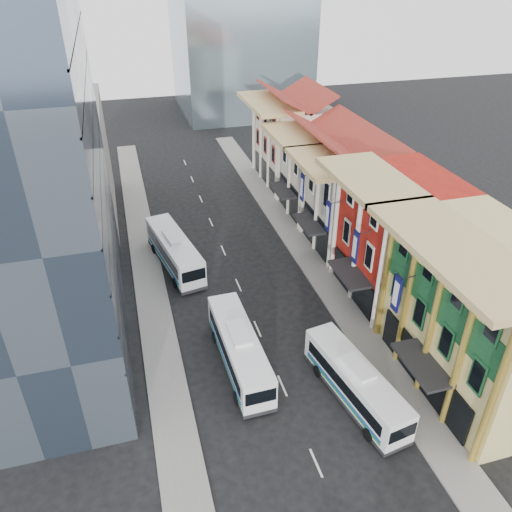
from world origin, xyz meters
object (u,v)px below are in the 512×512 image
object	(u,v)px
shophouse_tan	(483,317)
office_tower	(13,172)
bus_right	(355,382)
bus_left_far	(174,251)
bus_left_near	(239,349)

from	to	relation	value
shophouse_tan	office_tower	xyz separation A→B (m)	(-31.00, 14.00, 9.00)
bus_right	bus_left_far	bearing A→B (deg)	105.55
shophouse_tan	office_tower	size ratio (longest dim) A/B	0.47
bus_left_far	office_tower	bearing A→B (deg)	-155.11
bus_right	office_tower	bearing A→B (deg)	138.48
office_tower	bus_left_far	size ratio (longest dim) A/B	2.58
bus_left_far	bus_right	world-z (taller)	bus_left_far
office_tower	bus_left_near	xyz separation A→B (m)	(14.39, -7.99, -13.22)
shophouse_tan	bus_right	xyz separation A→B (m)	(-9.35, 0.37, -4.31)
bus_left_near	bus_right	xyz separation A→B (m)	(7.26, -5.64, -0.09)
bus_left_near	bus_right	size ratio (longest dim) A/B	1.05
shophouse_tan	bus_right	size ratio (longest dim) A/B	1.33
office_tower	bus_left_far	xyz separation A→B (m)	(11.50, 8.26, -13.14)
shophouse_tan	bus_right	world-z (taller)	shophouse_tan
bus_left_near	bus_left_far	size ratio (longest dim) A/B	0.96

